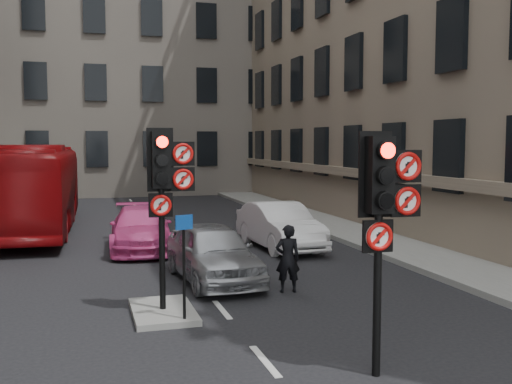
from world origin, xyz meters
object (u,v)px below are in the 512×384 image
signal_near (385,200)px  motorcycle (180,239)px  info_sign (184,252)px  car_white (280,226)px  car_silver (213,252)px  motorcyclist (288,258)px  car_pink (141,229)px  bus_red (33,188)px  signal_far (166,179)px

signal_near → motorcycle: signal_near is taller
info_sign → car_white: bearing=43.2°
car_silver → motorcycle: (-0.33, 3.05, -0.15)m
car_silver → motorcyclist: size_ratio=2.72×
motorcyclist → info_sign: size_ratio=0.79×
car_pink → motorcyclist: (2.70, -6.43, 0.10)m
signal_near → car_silver: signal_near is taller
car_silver → bus_red: 11.23m
car_silver → info_sign: bearing=-114.6°
car_white → car_pink: size_ratio=0.96×
car_white → info_sign: 8.46m
car_white → motorcyclist: motorcyclist is taller
signal_far → signal_near: bearing=-57.0°
car_pink → bus_red: (-3.56, 5.20, 0.99)m
signal_near → car_silver: 6.90m
signal_near → motorcyclist: size_ratio=2.30×
signal_near → motorcycle: size_ratio=1.87×
car_silver → car_white: 4.94m
signal_far → car_pink: size_ratio=0.77×
signal_far → motorcyclist: size_ratio=2.30×
car_silver → car_pink: 5.06m
car_white → motorcyclist: (-1.62, -5.44, 0.04)m
car_white → info_sign: size_ratio=2.27×
signal_near → info_sign: bearing=126.8°
signal_near → motorcyclist: (0.28, 5.01, -1.81)m
car_silver → info_sign: 3.65m
signal_near → motorcyclist: 5.33m
signal_near → car_white: size_ratio=0.80×
signal_far → bus_red: (-3.39, 12.63, -1.04)m
signal_far → car_pink: (0.18, 7.44, -2.03)m
bus_red → motorcycle: bus_red is taller
signal_near → car_white: bearing=79.7°
info_sign → motorcyclist: bearing=18.0°
signal_far → car_white: (4.50, 6.45, -1.97)m
signal_far → motorcyclist: (2.88, 1.01, -1.93)m
motorcycle → info_sign: (-0.93, -6.40, 0.81)m
signal_far → motorcycle: (1.15, 5.59, -2.13)m
car_white → motorcycle: bearing=-169.1°
signal_far → motorcycle: 6.09m
signal_far → bus_red: size_ratio=0.30×
bus_red → motorcyclist: (6.27, -11.62, -0.88)m
car_pink → motorcycle: size_ratio=2.43×
motorcycle → info_sign: 6.52m
motorcyclist → car_silver: bearing=-39.9°
info_sign → bus_red: bearing=88.7°
info_sign → signal_near: bearing=-69.5°
signal_far → car_silver: size_ratio=0.85×
signal_near → info_sign: 4.16m
signal_near → bus_red: 17.70m
car_silver → motorcycle: bearing=92.0°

